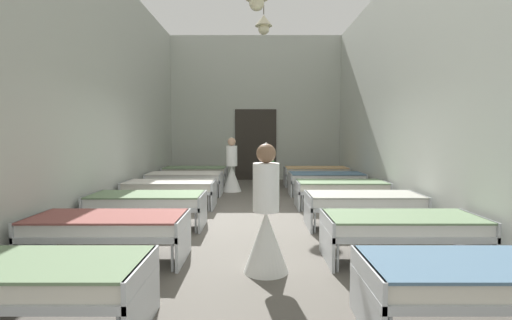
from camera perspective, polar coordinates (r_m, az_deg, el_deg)
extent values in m
cube|color=#59544C|center=(7.02, 0.01, -9.26)|extent=(6.34, 11.67, 0.10)
cube|color=#B2B7AD|center=(12.49, 0.05, 8.10)|extent=(6.14, 0.20, 4.86)
cube|color=#B2B7AD|center=(7.50, -23.73, 10.35)|extent=(0.20, 11.07, 4.86)
cube|color=#B2B7AD|center=(7.49, 23.77, 10.36)|extent=(0.20, 11.07, 4.86)
cube|color=#2D2823|center=(12.35, 0.05, 2.42)|extent=(1.40, 0.06, 2.40)
sphere|color=beige|center=(7.23, 0.21, 23.45)|extent=(0.28, 0.28, 0.28)
cylinder|color=brown|center=(9.92, 1.33, 22.69)|extent=(0.02, 0.02, 0.27)
cone|color=beige|center=(9.84, 1.33, 21.12)|extent=(0.44, 0.44, 0.28)
sphere|color=beige|center=(9.77, 1.32, 19.88)|extent=(0.28, 0.28, 0.28)
cylinder|color=#B7BCC1|center=(3.59, -16.34, -19.17)|extent=(0.03, 0.03, 0.34)
cube|color=#B7BCC1|center=(3.55, -32.35, -16.35)|extent=(1.90, 0.84, 0.07)
cube|color=#B7BCC1|center=(3.21, -17.22, -19.81)|extent=(0.04, 0.84, 0.57)
cube|color=silver|center=(3.52, -32.42, -14.74)|extent=(1.82, 0.78, 0.14)
cube|color=slate|center=(3.49, -32.48, -13.47)|extent=(1.86, 0.82, 0.02)
cylinder|color=#B7BCC1|center=(3.58, 16.17, -19.21)|extent=(0.03, 0.03, 0.34)
cube|color=#B7BCC1|center=(3.54, 32.23, -16.41)|extent=(1.90, 0.84, 0.07)
cube|color=#B7BCC1|center=(3.20, 17.01, -19.86)|extent=(0.04, 0.84, 0.57)
cube|color=silver|center=(3.51, 32.30, -14.80)|extent=(1.82, 0.78, 0.14)
cube|color=slate|center=(3.48, 32.36, -13.52)|extent=(1.86, 0.82, 0.02)
cylinder|color=#B7BCC1|center=(5.07, -33.00, -12.69)|extent=(0.03, 0.03, 0.34)
cylinder|color=#B7BCC1|center=(5.66, -28.96, -10.80)|extent=(0.03, 0.03, 0.34)
cylinder|color=#B7BCC1|center=(4.39, -12.94, -14.67)|extent=(0.03, 0.03, 0.34)
cylinder|color=#B7BCC1|center=(5.06, -11.07, -12.08)|extent=(0.03, 0.03, 0.34)
cube|color=#B7BCC1|center=(4.92, -22.09, -10.32)|extent=(1.90, 0.84, 0.07)
cube|color=#B7BCC1|center=(5.36, -31.47, -10.42)|extent=(0.04, 0.84, 0.57)
cube|color=#B7BCC1|center=(4.68, -11.22, -11.96)|extent=(0.04, 0.84, 0.57)
cube|color=white|center=(4.90, -22.12, -9.13)|extent=(1.82, 0.78, 0.14)
cube|color=#8C4C47|center=(4.88, -22.15, -8.19)|extent=(1.86, 0.82, 0.02)
cylinder|color=#B7BCC1|center=(4.39, 12.85, -14.69)|extent=(0.03, 0.03, 0.34)
cylinder|color=#B7BCC1|center=(5.06, 11.01, -12.10)|extent=(0.03, 0.03, 0.34)
cylinder|color=#B7BCC1|center=(5.05, 32.99, -12.73)|extent=(0.03, 0.03, 0.34)
cylinder|color=#B7BCC1|center=(5.65, 28.95, -10.83)|extent=(0.03, 0.03, 0.34)
cube|color=#B7BCC1|center=(4.91, 22.04, -10.34)|extent=(1.90, 0.84, 0.07)
cube|color=#B7BCC1|center=(4.68, 11.14, -11.97)|extent=(0.04, 0.84, 0.57)
cube|color=#B7BCC1|center=(5.35, 31.46, -10.45)|extent=(0.04, 0.84, 0.57)
cube|color=white|center=(4.89, 22.08, -9.15)|extent=(1.82, 0.78, 0.14)
cube|color=slate|center=(4.87, 22.11, -8.21)|extent=(1.86, 0.82, 0.02)
cylinder|color=#B7BCC1|center=(6.43, -25.05, -8.90)|extent=(0.03, 0.03, 0.34)
cylinder|color=#B7BCC1|center=(7.07, -22.56, -7.66)|extent=(0.03, 0.03, 0.34)
cylinder|color=#B7BCC1|center=(5.91, -9.37, -9.69)|extent=(0.03, 0.03, 0.34)
cylinder|color=#B7BCC1|center=(6.60, -8.33, -8.20)|extent=(0.03, 0.03, 0.34)
cube|color=#B7BCC1|center=(6.41, -16.61, -6.85)|extent=(1.90, 0.84, 0.07)
cube|color=#B7BCC1|center=(6.75, -24.24, -7.25)|extent=(0.04, 0.84, 0.57)
cube|color=#B7BCC1|center=(6.22, -8.28, -7.87)|extent=(0.04, 0.84, 0.57)
cube|color=white|center=(6.39, -16.63, -5.92)|extent=(1.82, 0.78, 0.14)
cube|color=slate|center=(6.37, -16.65, -5.20)|extent=(1.86, 0.82, 0.02)
cylinder|color=#B7BCC1|center=(5.91, 9.35, -9.70)|extent=(0.03, 0.03, 0.34)
cylinder|color=#B7BCC1|center=(6.60, 8.34, -8.21)|extent=(0.03, 0.03, 0.34)
cylinder|color=#B7BCC1|center=(6.42, 25.07, -8.92)|extent=(0.03, 0.03, 0.34)
cylinder|color=#B7BCC1|center=(7.06, 22.59, -7.67)|extent=(0.03, 0.03, 0.34)
cube|color=#B7BCC1|center=(6.40, 16.62, -6.86)|extent=(1.90, 0.84, 0.07)
cube|color=#B7BCC1|center=(6.22, 8.28, -7.87)|extent=(0.04, 0.84, 0.57)
cube|color=#B7BCC1|center=(6.74, 24.27, -7.27)|extent=(0.04, 0.84, 0.57)
cube|color=white|center=(6.38, 16.64, -5.93)|extent=(1.82, 0.78, 0.14)
cube|color=#9E9E93|center=(6.37, 16.65, -5.21)|extent=(1.86, 0.82, 0.02)
cylinder|color=#B7BCC1|center=(7.88, -20.05, -6.38)|extent=(0.03, 0.03, 0.34)
cylinder|color=#B7BCC1|center=(8.55, -18.38, -5.53)|extent=(0.03, 0.03, 0.34)
cylinder|color=#B7BCC1|center=(7.47, -7.33, -6.74)|extent=(0.03, 0.03, 0.34)
cylinder|color=#B7BCC1|center=(8.17, -6.67, -5.79)|extent=(0.03, 0.03, 0.34)
cube|color=#B7BCC1|center=(7.94, -13.26, -4.67)|extent=(1.90, 0.84, 0.07)
cube|color=#B7BCC1|center=(8.22, -19.60, -5.12)|extent=(0.04, 0.84, 0.57)
cube|color=#B7BCC1|center=(7.79, -6.55, -5.40)|extent=(0.04, 0.84, 0.57)
cube|color=silver|center=(7.92, -13.27, -3.92)|extent=(1.82, 0.78, 0.14)
cube|color=beige|center=(7.91, -13.28, -3.33)|extent=(1.86, 0.82, 0.02)
cylinder|color=#B7BCC1|center=(7.47, 7.36, -6.75)|extent=(0.03, 0.03, 0.34)
cylinder|color=#B7BCC1|center=(8.17, 6.72, -5.79)|extent=(0.03, 0.03, 0.34)
cylinder|color=#B7BCC1|center=(7.88, 20.10, -6.39)|extent=(0.03, 0.03, 0.34)
cylinder|color=#B7BCC1|center=(8.55, 18.44, -5.54)|extent=(0.03, 0.03, 0.34)
cube|color=#B7BCC1|center=(7.93, 13.31, -4.67)|extent=(1.90, 0.84, 0.07)
cube|color=#B7BCC1|center=(7.79, 6.59, -5.41)|extent=(0.04, 0.84, 0.57)
cube|color=#B7BCC1|center=(8.21, 19.65, -5.13)|extent=(0.04, 0.84, 0.57)
cube|color=silver|center=(7.92, 13.32, -3.92)|extent=(1.82, 0.78, 0.14)
cube|color=slate|center=(7.91, 13.33, -3.33)|extent=(1.86, 0.82, 0.02)
cylinder|color=#B7BCC1|center=(9.39, -16.66, -4.63)|extent=(0.03, 0.03, 0.34)
cylinder|color=#B7BCC1|center=(10.07, -15.48, -4.02)|extent=(0.03, 0.03, 0.34)
cylinder|color=#B7BCC1|center=(9.05, -6.00, -4.81)|extent=(0.03, 0.03, 0.34)
cylinder|color=#B7BCC1|center=(9.75, -5.55, -4.15)|extent=(0.03, 0.03, 0.34)
cube|color=#B7BCC1|center=(9.50, -11.01, -3.19)|extent=(1.90, 0.84, 0.07)
cube|color=#B7BCC1|center=(9.73, -16.40, -3.63)|extent=(0.04, 0.84, 0.57)
cube|color=#B7BCC1|center=(9.38, -5.41, -3.76)|extent=(0.04, 0.84, 0.57)
cube|color=white|center=(9.49, -11.02, -2.56)|extent=(1.82, 0.78, 0.14)
cube|color=beige|center=(9.48, -11.03, -2.06)|extent=(1.86, 0.82, 0.02)
cylinder|color=#B7BCC1|center=(9.04, 6.07, -4.81)|extent=(0.03, 0.03, 0.34)
cylinder|color=#B7BCC1|center=(9.75, 5.63, -4.15)|extent=(0.03, 0.03, 0.34)
cylinder|color=#B7BCC1|center=(9.38, 16.73, -4.64)|extent=(0.03, 0.03, 0.34)
cylinder|color=#B7BCC1|center=(10.07, 15.56, -4.02)|extent=(0.03, 0.03, 0.34)
cube|color=#B7BCC1|center=(9.50, 11.09, -3.19)|extent=(1.90, 0.84, 0.07)
cube|color=#B7BCC1|center=(9.37, 5.48, -3.77)|extent=(0.04, 0.84, 0.57)
cube|color=#B7BCC1|center=(9.73, 16.48, -3.63)|extent=(0.04, 0.84, 0.57)
cube|color=white|center=(9.48, 11.09, -2.56)|extent=(1.82, 0.78, 0.14)
cube|color=slate|center=(9.47, 11.10, -2.07)|extent=(1.86, 0.82, 0.02)
cylinder|color=#B7BCC1|center=(10.93, -14.22, -3.36)|extent=(0.03, 0.03, 0.34)
cylinder|color=#B7BCC1|center=(11.62, -13.34, -2.90)|extent=(0.03, 0.03, 0.34)
cylinder|color=#B7BCC1|center=(10.63, -5.08, -3.45)|extent=(0.03, 0.03, 0.34)
cylinder|color=#B7BCC1|center=(11.34, -4.75, -2.97)|extent=(0.03, 0.03, 0.34)
cube|color=#B7BCC1|center=(11.07, -9.41, -2.12)|extent=(1.90, 0.84, 0.07)
cube|color=#B7BCC1|center=(11.28, -14.07, -2.53)|extent=(0.04, 0.84, 0.57)
cube|color=#B7BCC1|center=(10.97, -4.60, -2.60)|extent=(0.04, 0.84, 0.57)
cube|color=silver|center=(11.06, -9.42, -1.58)|extent=(1.82, 0.78, 0.14)
cube|color=slate|center=(11.06, -9.42, -1.16)|extent=(1.86, 0.82, 0.02)
cylinder|color=#B7BCC1|center=(10.63, 5.16, -3.46)|extent=(0.03, 0.03, 0.34)
cylinder|color=#B7BCC1|center=(11.34, 4.84, -2.97)|extent=(0.03, 0.03, 0.34)
cylinder|color=#B7BCC1|center=(10.92, 14.31, -3.37)|extent=(0.03, 0.03, 0.34)
cylinder|color=#B7BCC1|center=(11.62, 13.44, -2.90)|extent=(0.03, 0.03, 0.34)
cube|color=#B7BCC1|center=(11.07, 9.50, -2.12)|extent=(1.90, 0.84, 0.07)
cube|color=#B7BCC1|center=(10.97, 4.69, -2.60)|extent=(0.04, 0.84, 0.57)
cube|color=#B7BCC1|center=(11.27, 14.17, -2.53)|extent=(0.04, 0.84, 0.57)
cube|color=silver|center=(11.06, 9.51, -1.58)|extent=(1.82, 0.78, 0.14)
cube|color=tan|center=(11.05, 9.51, -1.16)|extent=(1.86, 0.82, 0.02)
cone|color=white|center=(4.24, 1.68, -12.71)|extent=(0.52, 0.52, 0.70)
cylinder|color=white|center=(4.10, 1.70, -4.33)|extent=(0.30, 0.30, 0.55)
sphere|color=#846047|center=(4.06, 1.71, 1.05)|extent=(0.22, 0.22, 0.22)
cone|color=white|center=(4.06, 1.71, 2.14)|extent=(0.18, 0.18, 0.10)
cone|color=white|center=(9.94, -3.72, -2.94)|extent=(0.52, 0.52, 0.70)
cylinder|color=white|center=(9.88, -3.74, 0.66)|extent=(0.30, 0.30, 0.55)
sphere|color=tan|center=(9.87, -3.75, 2.89)|extent=(0.22, 0.22, 0.22)
cone|color=white|center=(9.86, -3.75, 3.34)|extent=(0.18, 0.18, 0.10)
cylinder|color=brown|center=(10.52, 2.14, -3.61)|extent=(0.34, 0.34, 0.31)
cylinder|color=brown|center=(10.49, 2.14, -2.24)|extent=(0.06, 0.06, 0.20)
cone|color=#3D7A42|center=(10.45, 2.15, 0.07)|extent=(0.57, 0.57, 0.65)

